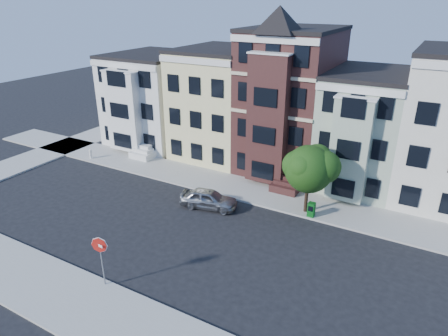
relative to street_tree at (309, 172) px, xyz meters
The scene contains 12 objects.
ground 8.76m from the street_tree, 123.28° to the right, with size 120.00×120.00×0.00m, color black.
far_sidewalk 5.61m from the street_tree, 164.86° to the left, with size 60.00×4.00×0.15m, color #9E9B93.
near_sidewalk 15.78m from the street_tree, 106.78° to the right, with size 60.00×4.00×0.15m, color #9E9B93.
house_white 20.97m from the street_tree, 158.40° to the left, with size 8.00×9.00×9.00m, color white.
house_yellow 13.92m from the street_tree, 146.08° to the left, with size 7.00×9.00×10.00m, color beige.
house_brown 9.32m from the street_tree, 120.06° to the left, with size 7.00×9.00×12.00m, color #3C1D1A.
house_green 8.07m from the street_tree, 75.17° to the left, with size 6.00×9.00×9.00m, color #A1B299.
street_tree is the anchor object (origin of this frame).
parked_car 7.55m from the street_tree, 157.26° to the right, with size 1.72×4.27×1.46m, color gray.
newspaper_box 2.69m from the street_tree, 40.09° to the right, with size 0.48×0.43×1.07m, color #0C5C19.
fire_hydrant 21.64m from the street_tree, behind, with size 0.26×0.26×0.73m, color silver.
stop_sign 14.85m from the street_tree, 117.63° to the right, with size 0.93×0.13×3.38m, color red, non-canonical shape.
Camera 1 is at (11.81, -18.33, 14.54)m, focal length 32.00 mm.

